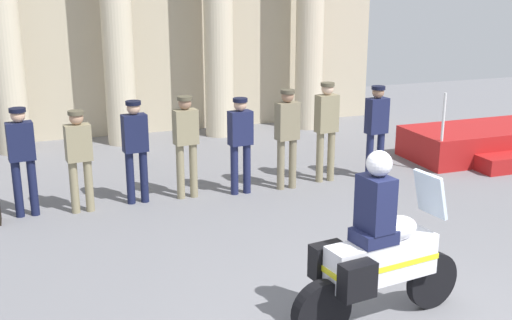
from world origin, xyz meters
TOP-DOWN VIEW (x-y plane):
  - reviewing_stand at (5.53, 5.49)m, footprint 3.49×2.00m
  - officer_in_row_0 at (-3.41, 5.16)m, footprint 0.40×0.26m
  - officer_in_row_1 at (-2.60, 5.05)m, footprint 0.40×0.26m
  - officer_in_row_2 at (-1.72, 5.18)m, footprint 0.40×0.26m
  - officer_in_row_3 at (-0.90, 5.14)m, footprint 0.40×0.26m
  - officer_in_row_4 at (-0.01, 5.04)m, footprint 0.40×0.26m
  - officer_in_row_5 at (0.82, 5.02)m, footprint 0.40×0.26m
  - officer_in_row_6 at (1.63, 5.18)m, footprint 0.40×0.26m
  - officer_in_row_7 at (2.54, 5.01)m, footprint 0.40×0.26m
  - motorcycle_with_rider at (-0.06, 0.55)m, footprint 2.09×0.74m

SIDE VIEW (x-z plane):
  - reviewing_stand at x=5.53m, z-range -0.46..1.05m
  - motorcycle_with_rider at x=-0.06m, z-range -0.16..1.74m
  - officer_in_row_1 at x=-2.60m, z-range 0.14..1.75m
  - officer_in_row_4 at x=-0.01m, z-range 0.15..1.78m
  - officer_in_row_2 at x=-1.72m, z-range 0.15..1.82m
  - officer_in_row_0 at x=-3.41m, z-range 0.15..1.83m
  - officer_in_row_7 at x=2.54m, z-range 0.15..1.84m
  - officer_in_row_3 at x=-0.90m, z-range 0.16..1.86m
  - officer_in_row_5 at x=0.82m, z-range 0.16..1.88m
  - officer_in_row_6 at x=1.63m, z-range 0.16..1.94m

